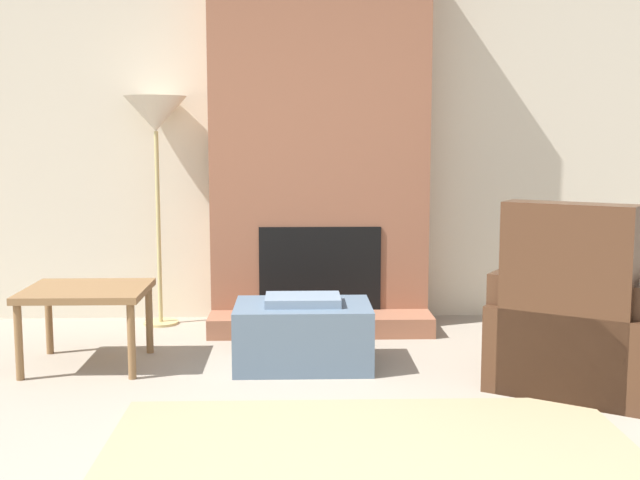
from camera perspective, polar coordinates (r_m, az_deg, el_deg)
The scene contains 7 objects.
wall_back at distance 5.90m, azimuth -0.12°, elevation 7.02°, with size 7.70×0.06×2.60m, color beige.
fireplace at distance 5.67m, azimuth -0.05°, elevation 6.40°, with size 1.52×0.70×2.60m.
ottoman at distance 4.71m, azimuth -1.22°, elevation -6.68°, with size 0.79×0.54×0.42m.
armchair at distance 4.59m, azimuth 18.06°, elevation -6.01°, with size 1.23×1.29×1.01m.
side_table at distance 4.86m, azimuth -16.26°, elevation -3.93°, with size 0.70×0.62×0.47m.
floor_lamp_left at distance 5.74m, azimuth -11.60°, elevation 8.25°, with size 0.43×0.43×1.61m.
area_rug at distance 3.41m, azimuth 3.92°, elevation -15.59°, with size 2.30×1.59×0.01m, color #9E8966.
Camera 1 is at (-0.17, -2.65, 1.33)m, focal length 45.00 mm.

